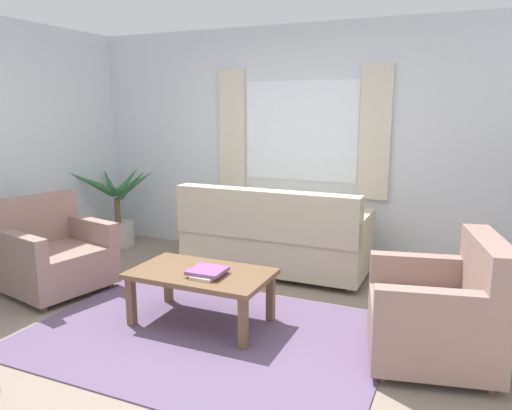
% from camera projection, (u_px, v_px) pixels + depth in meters
% --- Properties ---
extents(ground_plane, '(6.24, 6.24, 0.00)m').
position_uv_depth(ground_plane, '(205.00, 335.00, 3.71)').
color(ground_plane, gray).
extents(wall_back, '(5.32, 0.12, 2.60)m').
position_uv_depth(wall_back, '(302.00, 144.00, 5.48)').
color(wall_back, silver).
rests_on(wall_back, ground_plane).
extents(window_with_curtains, '(1.98, 0.07, 1.40)m').
position_uv_depth(window_with_curtains, '(300.00, 131.00, 5.38)').
color(window_with_curtains, white).
extents(area_rug, '(2.66, 1.88, 0.01)m').
position_uv_depth(area_rug, '(205.00, 334.00, 3.71)').
color(area_rug, '#604C6B').
rests_on(area_rug, ground_plane).
extents(couch, '(1.90, 0.82, 0.92)m').
position_uv_depth(couch, '(274.00, 239.00, 5.05)').
color(couch, '#BCB293').
rests_on(couch, ground_plane).
extents(armchair_left, '(0.98, 1.00, 0.88)m').
position_uv_depth(armchair_left, '(53.00, 254.00, 4.58)').
color(armchair_left, gray).
rests_on(armchair_left, ground_plane).
extents(armchair_right, '(0.98, 0.99, 0.88)m').
position_uv_depth(armchair_right, '(441.00, 312.00, 3.27)').
color(armchair_right, gray).
rests_on(armchair_right, ground_plane).
extents(coffee_table, '(1.10, 0.64, 0.44)m').
position_uv_depth(coffee_table, '(201.00, 278.00, 3.84)').
color(coffee_table, brown).
rests_on(coffee_table, ground_plane).
extents(book_stack_on_table, '(0.27, 0.29, 0.05)m').
position_uv_depth(book_stack_on_table, '(208.00, 272.00, 3.73)').
color(book_stack_on_table, beige).
rests_on(book_stack_on_table, coffee_table).
extents(potted_plant, '(1.06, 1.12, 1.05)m').
position_uv_depth(potted_plant, '(116.00, 210.00, 6.04)').
color(potted_plant, '#B7B2A8').
rests_on(potted_plant, ground_plane).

